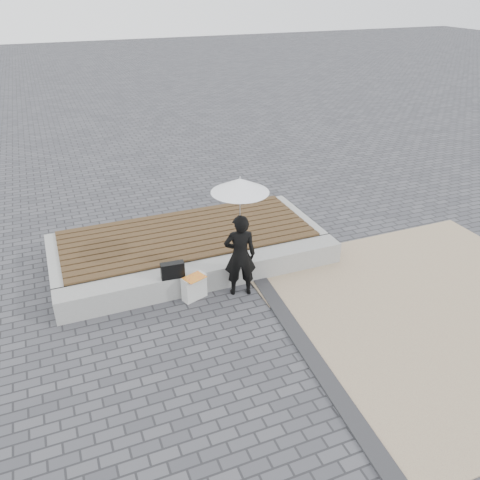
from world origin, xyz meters
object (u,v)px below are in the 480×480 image
(seating_ledge, at_px, (208,275))
(woman, at_px, (240,255))
(handbag, at_px, (173,270))
(canvas_tote, at_px, (194,287))
(parasol, at_px, (240,185))

(seating_ledge, height_order, woman, woman)
(seating_ledge, bearing_deg, handbag, -165.59)
(woman, distance_m, canvas_tote, 0.92)
(parasol, bearing_deg, handbag, 166.20)
(seating_ledge, xyz_separation_m, woman, (0.42, -0.43, 0.52))
(parasol, height_order, canvas_tote, parasol)
(handbag, xyz_separation_m, canvas_tote, (0.31, -0.13, -0.32))
(handbag, bearing_deg, seating_ledge, 19.04)
(woman, height_order, parasol, parasol)
(woman, bearing_deg, parasol, -101.93)
(seating_ledge, relative_size, parasol, 4.39)
(woman, relative_size, canvas_tote, 3.38)
(seating_ledge, bearing_deg, canvas_tote, -138.72)
(canvas_tote, bearing_deg, handbag, 137.76)
(woman, distance_m, handbag, 1.11)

